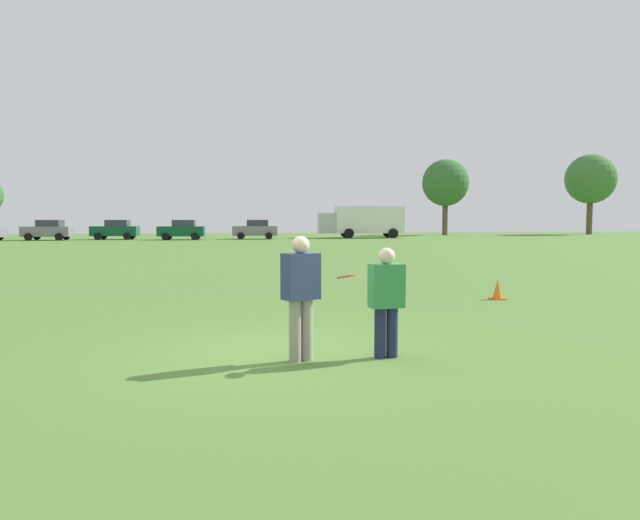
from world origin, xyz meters
TOP-DOWN VIEW (x-y plane):
  - ground_plane at (0.00, 0.00)m, footprint 142.13×142.13m
  - player_thrower at (0.16, -0.54)m, footprint 0.56×0.45m
  - player_defender at (1.38, -0.52)m, footprint 0.50×0.32m
  - frisbee at (0.76, -0.76)m, footprint 0.28×0.27m
  - traffic_cone at (5.67, 4.89)m, footprint 0.32×0.32m
  - parked_car_mid_left at (-16.72, 47.74)m, footprint 4.31×2.42m
  - parked_car_center at (-11.03, 48.63)m, footprint 4.31×2.42m
  - parked_car_mid_right at (-4.88, 46.97)m, footprint 4.31×2.42m
  - parked_car_near_right at (1.88, 47.82)m, footprint 4.31×2.42m
  - box_truck at (12.70, 49.49)m, footprint 8.64×3.36m
  - tree_center_elm at (24.41, 57.42)m, footprint 5.42×5.42m
  - tree_east_birch at (42.94, 57.55)m, footprint 5.99×5.99m

SIDE VIEW (x-z plane):
  - ground_plane at x=0.00m, z-range 0.00..0.00m
  - traffic_cone at x=5.67m, z-range -0.01..0.47m
  - player_defender at x=1.38m, z-range 0.09..1.65m
  - parked_car_mid_left at x=-16.72m, z-range 0.01..1.83m
  - parked_car_center at x=-11.03m, z-range 0.01..1.83m
  - parked_car_mid_right at x=-4.88m, z-range 0.01..1.83m
  - parked_car_near_right at x=1.88m, z-range 0.01..1.83m
  - player_thrower at x=0.16m, z-range 0.11..1.84m
  - frisbee at x=0.76m, z-range 1.14..1.24m
  - box_truck at x=12.70m, z-range 0.16..3.34m
  - tree_center_elm at x=24.41m, z-range 1.66..10.47m
  - tree_east_birch at x=42.94m, z-range 1.83..11.57m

